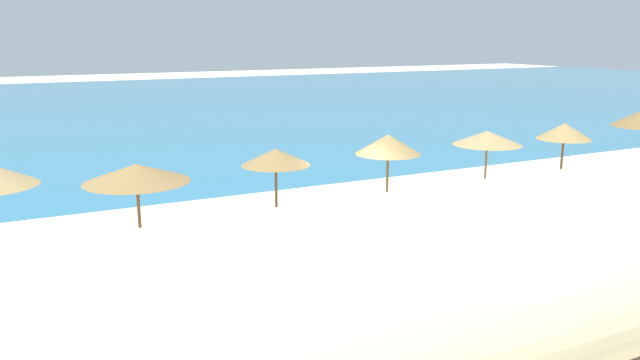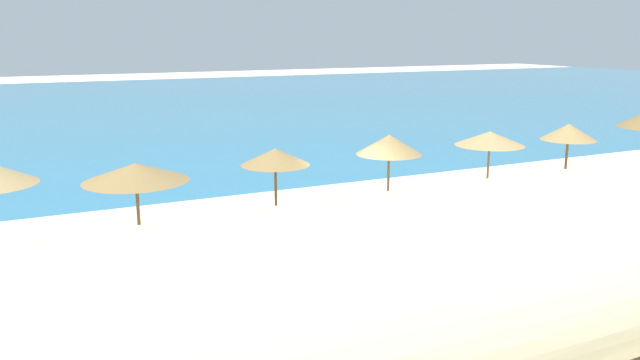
# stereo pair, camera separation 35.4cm
# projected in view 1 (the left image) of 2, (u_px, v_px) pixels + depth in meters

# --- Properties ---
(ground_plane) EXTENTS (160.00, 160.00, 0.00)m
(ground_plane) POSITION_uv_depth(u_px,v_px,m) (351.00, 233.00, 18.41)
(ground_plane) COLOR beige
(sea_water) EXTENTS (160.00, 60.99, 0.01)m
(sea_water) POSITION_uv_depth(u_px,v_px,m) (122.00, 107.00, 49.84)
(sea_water) COLOR teal
(sea_water) RESTS_ON ground_plane
(dune_ridge) EXTENTS (50.96, 5.53, 3.10)m
(dune_ridge) POSITION_uv_depth(u_px,v_px,m) (497.00, 273.00, 11.11)
(dune_ridge) COLOR beige
(dune_ridge) RESTS_ON ground_plane
(beach_umbrella_2) EXTENTS (2.65, 2.65, 2.44)m
(beach_umbrella_2) POSITION_uv_depth(u_px,v_px,m) (136.00, 173.00, 15.94)
(beach_umbrella_2) COLOR brown
(beach_umbrella_2) RESTS_ON ground_plane
(beach_umbrella_3) EXTENTS (1.92, 1.92, 2.53)m
(beach_umbrella_3) POSITION_uv_depth(u_px,v_px,m) (276.00, 157.00, 17.60)
(beach_umbrella_3) COLOR brown
(beach_umbrella_3) RESTS_ON ground_plane
(beach_umbrella_4) EXTENTS (2.03, 2.03, 2.61)m
(beach_umbrella_4) POSITION_uv_depth(u_px,v_px,m) (388.00, 144.00, 19.58)
(beach_umbrella_4) COLOR brown
(beach_umbrella_4) RESTS_ON ground_plane
(beach_umbrella_5) EXTENTS (2.24, 2.24, 2.52)m
(beach_umbrella_5) POSITION_uv_depth(u_px,v_px,m) (487.00, 138.00, 20.82)
(beach_umbrella_5) COLOR brown
(beach_umbrella_5) RESTS_ON ground_plane
(beach_umbrella_6) EXTENTS (1.94, 1.94, 2.48)m
(beach_umbrella_6) POSITION_uv_depth(u_px,v_px,m) (564.00, 131.00, 22.91)
(beach_umbrella_6) COLOR brown
(beach_umbrella_6) RESTS_ON ground_plane
(lounge_chair_0) EXTENTS (1.75, 1.34, 0.96)m
(lounge_chair_0) POSITION_uv_depth(u_px,v_px,m) (534.00, 200.00, 20.55)
(lounge_chair_0) COLOR orange
(lounge_chair_0) RESTS_ON ground_plane
(lounge_chair_1) EXTENTS (1.68, 1.35, 0.97)m
(lounge_chair_1) POSITION_uv_depth(u_px,v_px,m) (24.00, 279.00, 13.92)
(lounge_chair_1) COLOR #199972
(lounge_chair_1) RESTS_ON ground_plane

